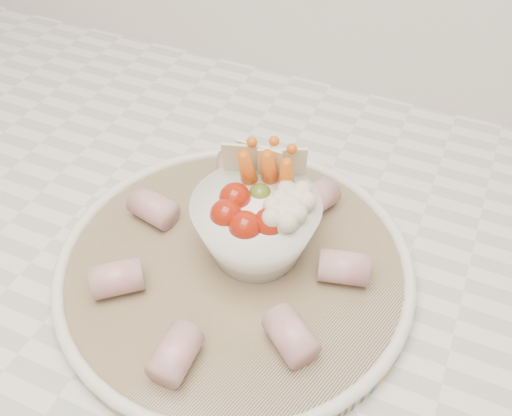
% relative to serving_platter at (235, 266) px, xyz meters
% --- Properties ---
extents(serving_platter, '(0.42, 0.42, 0.02)m').
position_rel_serving_platter_xyz_m(serving_platter, '(0.00, 0.00, 0.00)').
color(serving_platter, navy).
rests_on(serving_platter, kitchen_counter).
extents(veggie_bowl, '(0.12, 0.12, 0.11)m').
position_rel_serving_platter_xyz_m(veggie_bowl, '(0.01, 0.03, 0.04)').
color(veggie_bowl, white).
rests_on(veggie_bowl, serving_platter).
extents(cured_meat_rolls, '(0.25, 0.27, 0.03)m').
position_rel_serving_platter_xyz_m(cured_meat_rolls, '(-0.00, 0.00, 0.02)').
color(cured_meat_rolls, '#A94D59').
rests_on(cured_meat_rolls, serving_platter).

